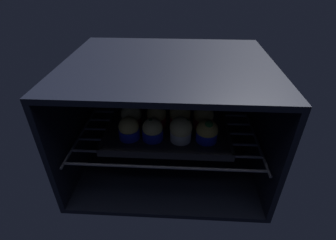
{
  "coord_description": "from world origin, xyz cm",
  "views": [
    {
      "loc": [
        3.72,
        -45.86,
        60.31
      ],
      "look_at": [
        0.0,
        20.65,
        17.02
      ],
      "focal_mm": 27.07,
      "sensor_mm": 36.0,
      "label": 1
    }
  ],
  "objects_px": {
    "muffin_row0_col3": "(207,132)",
    "muffin_row1_col0": "(131,115)",
    "muffin_row1_col1": "(157,116)",
    "baking_tray": "(168,126)",
    "muffin_row1_col3": "(203,117)",
    "muffin_row2_col2": "(181,106)",
    "muffin_row0_col1": "(153,130)",
    "muffin_row1_col2": "(180,115)",
    "muffin_row0_col2": "(181,130)",
    "muffin_row2_col0": "(136,103)",
    "muffin_row2_col1": "(158,104)",
    "muffin_row2_col3": "(203,106)",
    "muffin_row0_col0": "(129,129)"
  },
  "relations": [
    {
      "from": "muffin_row1_col3",
      "to": "muffin_row2_col1",
      "type": "height_order",
      "value": "same"
    },
    {
      "from": "muffin_row0_col3",
      "to": "muffin_row1_col0",
      "type": "bearing_deg",
      "value": 162.79
    },
    {
      "from": "muffin_row2_col0",
      "to": "muffin_row1_col0",
      "type": "bearing_deg",
      "value": -92.07
    },
    {
      "from": "muffin_row0_col0",
      "to": "muffin_row0_col1",
      "type": "xyz_separation_m",
      "value": [
        0.07,
        -0.0,
        -0.0
      ]
    },
    {
      "from": "muffin_row1_col2",
      "to": "muffin_row2_col0",
      "type": "height_order",
      "value": "muffin_row1_col2"
    },
    {
      "from": "muffin_row0_col2",
      "to": "muffin_row2_col3",
      "type": "bearing_deg",
      "value": 64.09
    },
    {
      "from": "muffin_row0_col3",
      "to": "muffin_row2_col0",
      "type": "bearing_deg",
      "value": 146.77
    },
    {
      "from": "muffin_row1_col1",
      "to": "muffin_row2_col1",
      "type": "relative_size",
      "value": 0.98
    },
    {
      "from": "baking_tray",
      "to": "muffin_row0_col3",
      "type": "distance_m",
      "value": 0.14
    },
    {
      "from": "muffin_row2_col0",
      "to": "muffin_row2_col3",
      "type": "xyz_separation_m",
      "value": [
        0.23,
        -0.0,
        -0.0
      ]
    },
    {
      "from": "muffin_row1_col3",
      "to": "muffin_row2_col3",
      "type": "distance_m",
      "value": 0.07
    },
    {
      "from": "muffin_row1_col1",
      "to": "muffin_row2_col0",
      "type": "distance_m",
      "value": 0.11
    },
    {
      "from": "muffin_row0_col0",
      "to": "muffin_row1_col0",
      "type": "height_order",
      "value": "muffin_row1_col0"
    },
    {
      "from": "baking_tray",
      "to": "muffin_row0_col2",
      "type": "xyz_separation_m",
      "value": [
        0.04,
        -0.07,
        0.04
      ]
    },
    {
      "from": "muffin_row1_col1",
      "to": "baking_tray",
      "type": "bearing_deg",
      "value": 4.4
    },
    {
      "from": "muffin_row1_col0",
      "to": "muffin_row2_col3",
      "type": "xyz_separation_m",
      "value": [
        0.23,
        0.08,
        -0.0
      ]
    },
    {
      "from": "muffin_row0_col1",
      "to": "muffin_row1_col3",
      "type": "distance_m",
      "value": 0.17
    },
    {
      "from": "baking_tray",
      "to": "muffin_row1_col3",
      "type": "height_order",
      "value": "muffin_row1_col3"
    },
    {
      "from": "muffin_row1_col3",
      "to": "baking_tray",
      "type": "bearing_deg",
      "value": -179.46
    },
    {
      "from": "muffin_row2_col3",
      "to": "muffin_row0_col3",
      "type": "bearing_deg",
      "value": -89.13
    },
    {
      "from": "muffin_row0_col2",
      "to": "muffin_row2_col1",
      "type": "xyz_separation_m",
      "value": [
        -0.08,
        0.15,
        -0.0
      ]
    },
    {
      "from": "muffin_row0_col0",
      "to": "muffin_row2_col1",
      "type": "relative_size",
      "value": 0.94
    },
    {
      "from": "muffin_row0_col2",
      "to": "muffin_row0_col3",
      "type": "xyz_separation_m",
      "value": [
        0.07,
        0.0,
        -0.0
      ]
    },
    {
      "from": "baking_tray",
      "to": "muffin_row1_col0",
      "type": "height_order",
      "value": "muffin_row1_col0"
    },
    {
      "from": "baking_tray",
      "to": "muffin_row2_col2",
      "type": "relative_size",
      "value": 5.66
    },
    {
      "from": "muffin_row1_col3",
      "to": "muffin_row2_col2",
      "type": "relative_size",
      "value": 1.09
    },
    {
      "from": "muffin_row0_col2",
      "to": "muffin_row1_col3",
      "type": "distance_m",
      "value": 0.1
    },
    {
      "from": "muffin_row2_col0",
      "to": "muffin_row2_col1",
      "type": "bearing_deg",
      "value": -0.6
    },
    {
      "from": "muffin_row1_col3",
      "to": "muffin_row2_col2",
      "type": "distance_m",
      "value": 0.1
    },
    {
      "from": "muffin_row1_col1",
      "to": "muffin_row1_col3",
      "type": "bearing_deg",
      "value": 1.49
    },
    {
      "from": "muffin_row1_col2",
      "to": "muffin_row2_col3",
      "type": "relative_size",
      "value": 1.1
    },
    {
      "from": "muffin_row1_col1",
      "to": "muffin_row2_col2",
      "type": "bearing_deg",
      "value": 45.32
    },
    {
      "from": "muffin_row1_col0",
      "to": "muffin_row1_col2",
      "type": "xyz_separation_m",
      "value": [
        0.15,
        0.0,
        0.0
      ]
    },
    {
      "from": "muffin_row0_col3",
      "to": "muffin_row0_col0",
      "type": "bearing_deg",
      "value": 179.62
    },
    {
      "from": "muffin_row1_col1",
      "to": "muffin_row2_col3",
      "type": "relative_size",
      "value": 1.0
    },
    {
      "from": "muffin_row1_col3",
      "to": "muffin_row2_col0",
      "type": "xyz_separation_m",
      "value": [
        -0.22,
        0.07,
        0.0
      ]
    },
    {
      "from": "muffin_row1_col0",
      "to": "muffin_row2_col0",
      "type": "xyz_separation_m",
      "value": [
        0.0,
        0.08,
        0.0
      ]
    },
    {
      "from": "muffin_row0_col1",
      "to": "muffin_row1_col1",
      "type": "height_order",
      "value": "muffin_row1_col1"
    },
    {
      "from": "muffin_row1_col0",
      "to": "muffin_row0_col2",
      "type": "bearing_deg",
      "value": -24.96
    },
    {
      "from": "muffin_row2_col1",
      "to": "muffin_row2_col3",
      "type": "xyz_separation_m",
      "value": [
        0.15,
        -0.0,
        -0.0
      ]
    },
    {
      "from": "muffin_row2_col3",
      "to": "baking_tray",
      "type": "bearing_deg",
      "value": -146.86
    },
    {
      "from": "muffin_row0_col1",
      "to": "muffin_row0_col2",
      "type": "height_order",
      "value": "muffin_row0_col2"
    },
    {
      "from": "baking_tray",
      "to": "muffin_row2_col3",
      "type": "relative_size",
      "value": 5.26
    },
    {
      "from": "muffin_row1_col1",
      "to": "muffin_row0_col2",
      "type": "bearing_deg",
      "value": -43.08
    },
    {
      "from": "muffin_row1_col1",
      "to": "muffin_row1_col2",
      "type": "height_order",
      "value": "muffin_row1_col2"
    },
    {
      "from": "muffin_row1_col1",
      "to": "muffin_row2_col0",
      "type": "bearing_deg",
      "value": 134.21
    },
    {
      "from": "muffin_row2_col0",
      "to": "muffin_row2_col3",
      "type": "bearing_deg",
      "value": -0.45
    },
    {
      "from": "muffin_row0_col1",
      "to": "muffin_row0_col3",
      "type": "height_order",
      "value": "muffin_row0_col3"
    },
    {
      "from": "baking_tray",
      "to": "muffin_row1_col3",
      "type": "xyz_separation_m",
      "value": [
        0.11,
        0.0,
        0.04
      ]
    },
    {
      "from": "muffin_row0_col2",
      "to": "muffin_row1_col2",
      "type": "distance_m",
      "value": 0.08
    }
  ]
}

